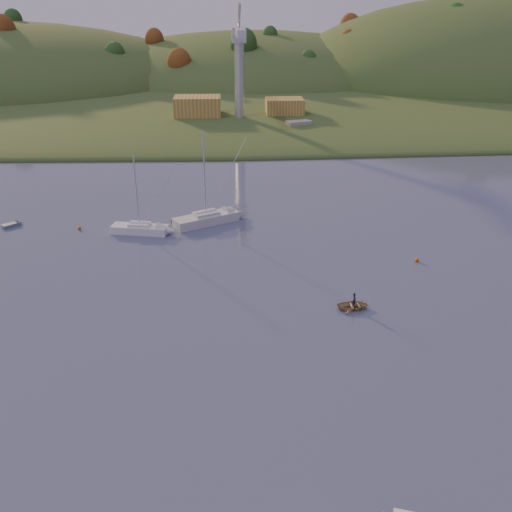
{
  "coord_description": "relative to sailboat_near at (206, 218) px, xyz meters",
  "views": [
    {
      "loc": [
        -1.96,
        -16.25,
        27.95
      ],
      "look_at": [
        1.19,
        38.81,
        3.19
      ],
      "focal_mm": 40.0,
      "sensor_mm": 36.0,
      "label": 1
    }
  ],
  "objects": [
    {
      "name": "far_shore",
      "position": [
        4.61,
        172.81,
        -0.79
      ],
      "size": [
        620.0,
        220.0,
        1.5
      ],
      "primitive_type": "cube",
      "color": "#364E1F",
      "rests_on": "ground"
    },
    {
      "name": "shore_slope",
      "position": [
        4.61,
        107.81,
        -0.79
      ],
      "size": [
        640.0,
        150.0,
        7.0
      ],
      "primitive_type": "ellipsoid",
      "color": "#364E1F",
      "rests_on": "ground"
    },
    {
      "name": "hill_center",
      "position": [
        14.61,
        152.81,
        -0.79
      ],
      "size": [
        140.0,
        120.0,
        36.0
      ],
      "primitive_type": "ellipsoid",
      "color": "#364E1F",
      "rests_on": "ground"
    },
    {
      "name": "hill_right",
      "position": [
        99.61,
        137.81,
        -0.79
      ],
      "size": [
        150.0,
        130.0,
        60.0
      ],
      "primitive_type": "ellipsoid",
      "color": "#364E1F",
      "rests_on": "ground"
    },
    {
      "name": "hillside_trees",
      "position": [
        4.61,
        127.81,
        -0.79
      ],
      "size": [
        280.0,
        50.0,
        32.0
      ],
      "primitive_type": null,
      "color": "#1F4518",
      "rests_on": "ground"
    },
    {
      "name": "wharf",
      "position": [
        9.61,
        64.81,
        0.41
      ],
      "size": [
        42.0,
        16.0,
        2.4
      ],
      "primitive_type": "cube",
      "color": "slate",
      "rests_on": "ground"
    },
    {
      "name": "shed_west",
      "position": [
        -3.39,
        65.81,
        4.01
      ],
      "size": [
        11.0,
        8.0,
        4.8
      ],
      "primitive_type": "cube",
      "color": "olive",
      "rests_on": "wharf"
    },
    {
      "name": "shed_east",
      "position": [
        17.61,
        66.81,
        3.61
      ],
      "size": [
        9.0,
        7.0,
        4.0
      ],
      "primitive_type": "cube",
      "color": "olive",
      "rests_on": "wharf"
    },
    {
      "name": "dock_crane",
      "position": [
        6.61,
        61.2,
        16.38
      ],
      "size": [
        3.2,
        28.0,
        20.3
      ],
      "color": "#B7B7BC",
      "rests_on": "wharf"
    },
    {
      "name": "sailboat_near",
      "position": [
        0.0,
        0.0,
        0.0
      ],
      "size": [
        9.2,
        6.6,
        12.46
      ],
      "rotation": [
        0.0,
        0.0,
        0.49
      ],
      "color": "silver",
      "rests_on": "ground"
    },
    {
      "name": "sailboat_far",
      "position": [
        -8.63,
        -2.96,
        -0.11
      ],
      "size": [
        7.68,
        3.62,
        10.25
      ],
      "rotation": [
        0.0,
        0.0,
        -0.2
      ],
      "color": "silver",
      "rests_on": "ground"
    },
    {
      "name": "canoe",
      "position": [
        15.17,
        -24.59,
        -0.46
      ],
      "size": [
        3.38,
        2.53,
        0.67
      ],
      "primitive_type": "imported",
      "rotation": [
        0.0,
        0.0,
        1.65
      ],
      "color": "tan",
      "rests_on": "ground"
    },
    {
      "name": "paddler",
      "position": [
        15.17,
        -24.59,
        -0.05
      ],
      "size": [
        0.39,
        0.56,
        1.48
      ],
      "primitive_type": "imported",
      "rotation": [
        0.0,
        0.0,
        1.65
      ],
      "color": "black",
      "rests_on": "ground"
    },
    {
      "name": "red_tender",
      "position": [
        -2.47,
        -0.51,
        -0.52
      ],
      "size": [
        3.94,
        3.26,
        1.32
      ],
      "rotation": [
        0.0,
        0.0,
        -0.6
      ],
      "color": "#5F0D0E",
      "rests_on": "ground"
    },
    {
      "name": "grey_dinghy",
      "position": [
        -25.99,
        0.78,
        -0.58
      ],
      "size": [
        2.76,
        2.64,
        1.04
      ],
      "rotation": [
        0.0,
        0.0,
        0.74
      ],
      "color": "slate",
      "rests_on": "ground"
    },
    {
      "name": "work_vessel",
      "position": [
        19.61,
        55.05,
        0.38
      ],
      "size": [
        13.54,
        8.56,
        3.28
      ],
      "rotation": [
        0.0,
        0.0,
        0.34
      ],
      "color": "slate",
      "rests_on": "ground"
    },
    {
      "name": "buoy_1",
      "position": [
        24.94,
        -13.96,
        -0.54
      ],
      "size": [
        0.5,
        0.5,
        0.5
      ],
      "primitive_type": "sphere",
      "color": "#FF580D",
      "rests_on": "ground"
    },
    {
      "name": "buoy_2",
      "position": [
        -16.89,
        -1.27,
        -0.54
      ],
      "size": [
        0.5,
        0.5,
        0.5
      ],
      "primitive_type": "sphere",
      "color": "#FF580D",
      "rests_on": "ground"
    },
    {
      "name": "buoy_3",
      "position": [
        -0.9,
        -1.23,
        -0.54
      ],
      "size": [
        0.5,
        0.5,
        0.5
      ],
      "primitive_type": "sphere",
      "color": "#FF580D",
      "rests_on": "ground"
    }
  ]
}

